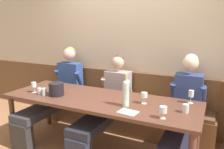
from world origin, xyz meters
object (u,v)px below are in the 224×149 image
Objects in this scene: person_center_right_seat at (58,90)px; person_right_seat at (184,109)px; wine_glass_center_rear at (163,110)px; wall_bench at (121,113)px; water_tumbler_center at (44,92)px; person_left_seat at (108,101)px; water_tumbler_right at (40,91)px; water_tumbler_left at (186,108)px; dining_table at (99,103)px; wine_bottle_green_tall at (126,92)px; wine_glass_near_bucket at (34,85)px; ice_bucket at (56,89)px; wine_glass_center_front at (144,95)px; wine_glass_by_bottle at (191,94)px.

person_center_right_seat is 2.00m from person_right_seat.
wall_bench is at bearing 131.53° from wine_glass_center_rear.
wine_glass_center_rear is at bearing -2.30° from water_tumbler_center.
person_center_right_seat reaches higher than person_left_seat.
water_tumbler_left is at bearing 5.66° from water_tumbler_right.
dining_table is 1.09m from person_right_seat.
dining_table is 28.38× the size of water_tumbler_right.
person_right_seat is 14.03× the size of water_tumbler_left.
wine_glass_near_bucket is at bearing -177.61° from wine_bottle_green_tall.
dining_table is at bearing 14.35° from water_tumbler_right.
wall_bench reaches higher than ice_bucket.
wine_glass_near_bucket reaches higher than wine_glass_center_front.
person_right_seat reaches higher than wine_bottle_green_tall.
ice_bucket is 1.66m from water_tumbler_left.
dining_table is 15.72× the size of wine_glass_by_bottle.
person_left_seat is 9.54× the size of wine_glass_center_front.
person_left_seat reaches higher than ice_bucket.
wine_bottle_green_tall reaches higher than wine_glass_center_front.
person_left_seat is at bearing -97.02° from wall_bench.
wine_glass_near_bucket is (-0.36, -0.04, 0.02)m from ice_bucket.
wine_glass_by_bottle is at bearing 16.23° from water_tumbler_center.
wall_bench is at bearing 160.73° from person_right_seat.
wine_glass_center_rear is at bearing -18.74° from person_center_right_seat.
ice_bucket is 0.53× the size of wine_bottle_green_tall.
water_tumbler_left is at bearing -92.62° from wine_glass_by_bottle.
wine_glass_center_rear is at bearing -3.15° from wine_glass_near_bucket.
water_tumbler_center is at bearing -175.38° from wine_bottle_green_tall.
wall_bench is 1.32m from wine_glass_by_bottle.
wall_bench is at bearing 145.18° from water_tumbler_left.
wine_glass_center_rear is at bearing -101.00° from person_right_seat.
person_left_seat reaches higher than wall_bench.
wine_glass_center_rear is (0.47, -0.16, -0.08)m from wine_bottle_green_tall.
wall_bench is 31.72× the size of water_tumbler_right.
wine_bottle_green_tall reaches higher than dining_table.
wine_glass_center_front is (-0.43, -0.32, 0.22)m from person_right_seat.
person_right_seat is 8.26× the size of wine_glass_by_bottle.
wall_bench is at bearing 56.71° from ice_bucket.
water_tumbler_right is (-0.24, -0.07, -0.04)m from ice_bucket.
wine_glass_center_front is 1.34m from water_tumbler_center.
person_left_seat is at bearing 178.56° from wine_glass_by_bottle.
wall_bench is 20.31× the size of wine_glass_center_front.
water_tumbler_right is (-0.81, -0.21, 0.12)m from dining_table.
wine_glass_center_front reaches higher than wine_glass_center_rear.
person_center_right_seat is 1.99m from wine_glass_center_rear.
wine_glass_center_rear is 1.44× the size of water_tumbler_right.
wine_glass_by_bottle is (0.07, -0.06, 0.23)m from person_right_seat.
wine_glass_near_bucket reaches higher than water_tumbler_left.
wine_glass_by_bottle is 0.34m from water_tumbler_left.
dining_table is 0.36m from person_left_seat.
person_left_seat is at bearing 97.91° from dining_table.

